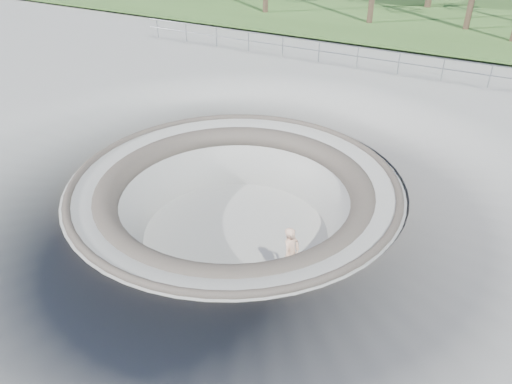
# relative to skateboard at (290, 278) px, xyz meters

# --- Properties ---
(ground) EXTENTS (180.00, 180.00, 0.00)m
(ground) POSITION_rel_skateboard_xyz_m (-2.55, 1.33, 1.83)
(ground) COLOR gray
(ground) RESTS_ON ground
(skate_bowl) EXTENTS (14.00, 14.00, 4.10)m
(skate_bowl) POSITION_rel_skateboard_xyz_m (-2.55, 1.33, 0.00)
(skate_bowl) COLOR gray
(skate_bowl) RESTS_ON ground
(distant_hills) EXTENTS (103.20, 45.00, 28.60)m
(distant_hills) POSITION_rel_skateboard_xyz_m (1.23, 58.50, -5.19)
(distant_hills) COLOR brown
(distant_hills) RESTS_ON ground
(safety_railing) EXTENTS (25.00, 0.06, 1.03)m
(safety_railing) POSITION_rel_skateboard_xyz_m (-2.55, 13.33, 2.52)
(safety_railing) COLOR gray
(safety_railing) RESTS_ON ground
(skateboard) EXTENTS (0.87, 0.51, 0.09)m
(skateboard) POSITION_rel_skateboard_xyz_m (0.00, 0.00, 0.00)
(skateboard) COLOR #9B5A3E
(skateboard) RESTS_ON ground
(skater) EXTENTS (0.51, 0.69, 1.72)m
(skater) POSITION_rel_skateboard_xyz_m (-0.00, 0.00, 0.88)
(skater) COLOR #D6A78A
(skater) RESTS_ON skateboard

